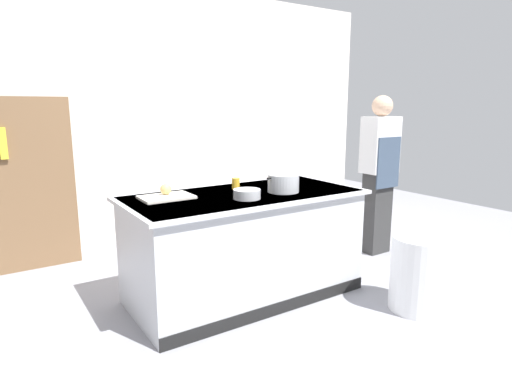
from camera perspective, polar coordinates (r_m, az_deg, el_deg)
The scene contains 11 objects.
ground_plane at distance 3.84m, azimuth -1.52°, elevation -13.44°, with size 10.00×10.00×0.00m, color gray.
back_wall at distance 5.39m, azimuth -13.66°, elevation 9.88°, with size 6.40×0.12×3.00m, color silver.
counter_island at distance 3.67m, azimuth -1.55°, elevation -6.84°, with size 1.98×0.98×0.90m.
cutting_board at distance 3.44m, azimuth -11.81°, elevation -0.67°, with size 0.40×0.28×0.02m, color silver.
onion at distance 3.47m, azimuth -11.89°, elevation 0.36°, with size 0.09×0.09×0.09m, color tan.
stock_pot at distance 3.62m, azimuth 3.65°, elevation 1.20°, with size 0.33×0.26×0.15m.
mixing_bowl at distance 3.35m, azimuth -1.21°, elevation -0.27°, with size 0.21×0.21×0.07m, color #B7BABF.
juice_cup at distance 3.73m, azimuth -2.71°, elevation 1.13°, with size 0.07×0.07×0.10m, color yellow.
trash_bin at distance 3.72m, azimuth 20.96°, elevation -10.06°, with size 0.46×0.46×0.60m, color white.
person_chef at distance 4.85m, azimuth 16.00°, elevation 2.67°, with size 0.38×0.25×1.72m.
bookshelf at distance 4.83m, azimuth -29.58°, elevation 0.84°, with size 1.10×0.31×1.70m.
Camera 1 is at (-1.83, -2.97, 1.62)m, focal length 30.13 mm.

